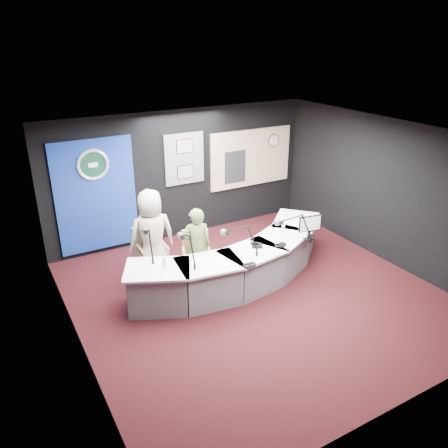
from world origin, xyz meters
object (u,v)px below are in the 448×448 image
armchair_right (197,261)px  person_man (152,236)px  person_woman (196,246)px  armchair_left (153,256)px  broadcast_desk (238,264)px

armchair_right → person_man: 0.94m
person_man → person_woman: (0.63, -0.54, -0.14)m
armchair_left → person_man: 0.42m
broadcast_desk → person_woman: 0.83m
armchair_left → armchair_right: armchair_left is taller
broadcast_desk → armchair_right: armchair_right is taller
broadcast_desk → armchair_right: 0.75m
armchair_right → person_woman: size_ratio=0.58×
armchair_left → armchair_right: (0.63, -0.54, -0.02)m
broadcast_desk → armchair_right: (-0.65, 0.37, 0.05)m
person_woman → armchair_right: bearing=105.9°
armchair_left → person_woman: bearing=-37.1°
armchair_left → person_woman: person_woman is taller
armchair_left → broadcast_desk: bearing=-31.9°
armchair_left → person_man: bearing=0.0°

